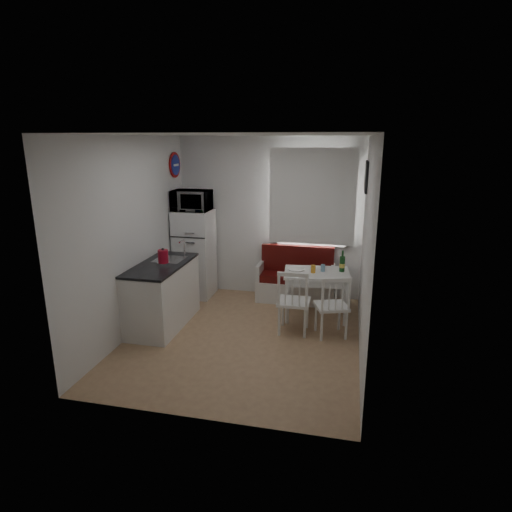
{
  "coord_description": "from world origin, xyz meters",
  "views": [
    {
      "loc": [
        1.3,
        -5.03,
        2.55
      ],
      "look_at": [
        0.06,
        0.5,
        0.99
      ],
      "focal_mm": 30.0,
      "sensor_mm": 36.0,
      "label": 1
    }
  ],
  "objects": [
    {
      "name": "floor",
      "position": [
        0.0,
        0.0,
        0.0
      ],
      "size": [
        3.0,
        3.5,
        0.02
      ],
      "primitive_type": "cube",
      "color": "#A37B57",
      "rests_on": "ground"
    },
    {
      "name": "ceiling",
      "position": [
        0.0,
        0.0,
        2.6
      ],
      "size": [
        3.0,
        3.5,
        0.02
      ],
      "primitive_type": "cube",
      "color": "white",
      "rests_on": "wall_back"
    },
    {
      "name": "wall_back",
      "position": [
        0.0,
        1.75,
        1.3
      ],
      "size": [
        3.0,
        0.02,
        2.6
      ],
      "primitive_type": "cube",
      "color": "white",
      "rests_on": "floor"
    },
    {
      "name": "wall_front",
      "position": [
        0.0,
        -1.75,
        1.3
      ],
      "size": [
        3.0,
        0.02,
        2.6
      ],
      "primitive_type": "cube",
      "color": "white",
      "rests_on": "floor"
    },
    {
      "name": "wall_left",
      "position": [
        -1.5,
        0.0,
        1.3
      ],
      "size": [
        0.02,
        3.5,
        2.6
      ],
      "primitive_type": "cube",
      "color": "white",
      "rests_on": "floor"
    },
    {
      "name": "wall_right",
      "position": [
        1.5,
        0.0,
        1.3
      ],
      "size": [
        0.02,
        3.5,
        2.6
      ],
      "primitive_type": "cube",
      "color": "white",
      "rests_on": "floor"
    },
    {
      "name": "window",
      "position": [
        0.7,
        1.72,
        1.62
      ],
      "size": [
        1.22,
        0.06,
        1.47
      ],
      "primitive_type": "cube",
      "color": "white",
      "rests_on": "wall_back"
    },
    {
      "name": "curtain",
      "position": [
        0.7,
        1.65,
        1.68
      ],
      "size": [
        1.35,
        0.02,
        1.5
      ],
      "primitive_type": "cube",
      "color": "white",
      "rests_on": "wall_back"
    },
    {
      "name": "kitchen_counter",
      "position": [
        -1.2,
        0.16,
        0.46
      ],
      "size": [
        0.62,
        1.32,
        1.16
      ],
      "color": "white",
      "rests_on": "floor"
    },
    {
      "name": "wall_sign",
      "position": [
        -1.47,
        1.45,
        2.15
      ],
      "size": [
        0.03,
        0.4,
        0.4
      ],
      "primitive_type": "cylinder",
      "rotation": [
        0.0,
        1.57,
        0.0
      ],
      "color": "#1A299C",
      "rests_on": "wall_left"
    },
    {
      "name": "picture_frame",
      "position": [
        1.48,
        1.1,
        2.05
      ],
      "size": [
        0.04,
        0.52,
        0.42
      ],
      "primitive_type": "cube",
      "color": "black",
      "rests_on": "wall_right"
    },
    {
      "name": "bench",
      "position": [
        0.49,
        1.51,
        0.29
      ],
      "size": [
        1.23,
        0.47,
        0.88
      ],
      "color": "white",
      "rests_on": "floor"
    },
    {
      "name": "dining_table",
      "position": [
        0.87,
        0.9,
        0.62
      ],
      "size": [
        0.99,
        0.75,
        0.7
      ],
      "rotation": [
        0.0,
        0.0,
        0.11
      ],
      "color": "white",
      "rests_on": "floor"
    },
    {
      "name": "chair_left",
      "position": [
        0.62,
        0.23,
        0.56
      ],
      "size": [
        0.43,
        0.41,
        0.48
      ],
      "rotation": [
        0.0,
        0.0,
        0.01
      ],
      "color": "white",
      "rests_on": "floor"
    },
    {
      "name": "chair_right",
      "position": [
        1.12,
        0.24,
        0.53
      ],
      "size": [
        0.51,
        0.5,
        0.46
      ],
      "rotation": [
        0.0,
        0.0,
        0.33
      ],
      "color": "white",
      "rests_on": "floor"
    },
    {
      "name": "fridge",
      "position": [
        -1.18,
        1.4,
        0.72
      ],
      "size": [
        0.58,
        0.58,
        1.44
      ],
      "primitive_type": "cube",
      "color": "white",
      "rests_on": "floor"
    },
    {
      "name": "microwave",
      "position": [
        -1.18,
        1.35,
        1.61
      ],
      "size": [
        0.59,
        0.4,
        0.33
      ],
      "primitive_type": "imported",
      "color": "white",
      "rests_on": "fridge"
    },
    {
      "name": "kettle",
      "position": [
        -1.15,
        0.14,
        1.01
      ],
      "size": [
        0.17,
        0.17,
        0.22
      ],
      "primitive_type": "cylinder",
      "color": "#A30D20",
      "rests_on": "kitchen_counter"
    },
    {
      "name": "wine_bottle",
      "position": [
        1.22,
        1.0,
        0.85
      ],
      "size": [
        0.08,
        0.08,
        0.31
      ],
      "primitive_type": null,
      "color": "#15431A",
      "rests_on": "dining_table"
    },
    {
      "name": "drinking_glass_orange",
      "position": [
        0.82,
        0.85,
        0.75
      ],
      "size": [
        0.07,
        0.07,
        0.11
      ],
      "primitive_type": "cylinder",
      "color": "orange",
      "rests_on": "dining_table"
    },
    {
      "name": "drinking_glass_blue",
      "position": [
        0.95,
        0.95,
        0.75
      ],
      "size": [
        0.06,
        0.06,
        0.1
      ],
      "primitive_type": "cylinder",
      "color": "#74A2C5",
      "rests_on": "dining_table"
    },
    {
      "name": "plate",
      "position": [
        0.57,
        0.92,
        0.71
      ],
      "size": [
        0.23,
        0.23,
        0.02
      ],
      "primitive_type": "cylinder",
      "color": "white",
      "rests_on": "dining_table"
    }
  ]
}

